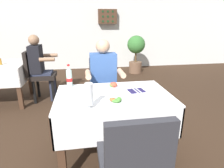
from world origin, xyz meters
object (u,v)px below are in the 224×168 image
Objects in this scene: chair_far_diner_seat at (105,88)px; plate_far_diner at (113,87)px; background_chair_right at (38,73)px; chair_near_camera_side at (132,163)px; beer_glass_left at (89,95)px; napkin_cutlery_set at (136,91)px; potted_plant_corner at (136,50)px; wall_bottle_rack at (107,17)px; seated_diner_far at (104,80)px; background_dining_table at (0,73)px; plate_near_camera at (114,101)px; background_patron at (40,65)px; main_dining_table at (113,109)px; background_table_tumbler at (0,62)px; cola_bottle_primary at (69,77)px.

chair_far_diner_seat is 4.04× the size of plate_far_diner.
chair_near_camera_side is at bearing -66.15° from background_chair_right.
beer_glass_left reaches higher than napkin_cutlery_set.
wall_bottle_rack is (-0.75, 0.67, 0.95)m from potted_plant_corner.
seated_diner_far reaches higher than beer_glass_left.
background_dining_table is at bearing 150.54° from chair_far_diner_seat.
plate_near_camera is 0.19× the size of background_patron.
chair_near_camera_side is 1.00× the size of background_chair_right.
main_dining_table is 1.08× the size of potted_plant_corner.
potted_plant_corner is 1.97× the size of wall_bottle_rack.
seated_diner_far reaches higher than main_dining_table.
seated_diner_far is at bearing -30.82° from background_table_tumbler.
background_chair_right reaches higher than plate_far_diner.
background_chair_right is 1.73× the size of wall_bottle_rack.
cola_bottle_primary is (-0.44, 0.51, 0.10)m from plate_near_camera.
chair_near_camera_side is 4.96× the size of napkin_cutlery_set.
plate_far_diner is at bearing 152.58° from napkin_cutlery_set.
wall_bottle_rack is (0.51, 4.99, 1.07)m from chair_near_camera_side.
cola_bottle_primary is at bearing -65.65° from background_chair_right.
napkin_cutlery_set is 3.63m from potted_plant_corner.
main_dining_table is 0.95× the size of background_patron.
background_table_tumbler is at bearing 149.18° from seated_diner_far.
wall_bottle_rack reaches higher than chair_far_diner_seat.
chair_far_diner_seat reaches higher than main_dining_table.
plate_near_camera is 2.32m from background_chair_right.
cola_bottle_primary is 0.24× the size of potted_plant_corner.
main_dining_table is 1.23× the size of chair_near_camera_side.
background_chair_right is (0.68, 0.00, -0.02)m from background_dining_table.
plate_near_camera is at bearing 18.68° from beer_glass_left.
chair_near_camera_side is at bearing -66.84° from cola_bottle_primary.
chair_near_camera_side reaches higher than napkin_cutlery_set.
plate_far_diner is (0.03, 0.18, 0.20)m from main_dining_table.
background_patron is (0.05, 0.00, 0.16)m from background_chair_right.
background_table_tumbler reaches higher than napkin_cutlery_set.
plate_near_camera is 0.25× the size of background_dining_table.
potted_plant_corner is at bearing 68.26° from beer_glass_left.
plate_far_diner is 1.04× the size of beer_glass_left.
seated_diner_far reaches higher than plate_near_camera.
plate_near_camera is (-0.03, -0.99, 0.22)m from chair_far_diner_seat.
potted_plant_corner reaches higher than chair_near_camera_side.
background_dining_table is at bearing -150.82° from potted_plant_corner.
potted_plant_corner is (1.53, 3.83, -0.21)m from beer_glass_left.
cola_bottle_primary reaches higher than plate_far_diner.
wall_bottle_rack is (2.26, 2.51, 0.81)m from background_table_tumbler.
seated_diner_far is 11.45× the size of background_table_tumbler.
chair_far_diner_seat is 3.03m from potted_plant_corner.
background_chair_right is at bearing 0.00° from background_dining_table.
background_dining_table is 1.68× the size of wall_bottle_rack.
beer_glass_left is at bearing -99.78° from wall_bottle_rack.
background_dining_table is at bearing 135.21° from main_dining_table.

